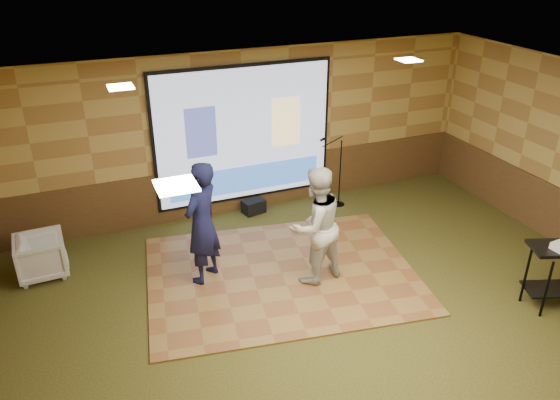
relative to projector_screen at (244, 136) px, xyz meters
name	(u,v)px	position (x,y,z in m)	size (l,w,h in m)	color
ground	(327,313)	(0.00, -3.44, -1.47)	(9.00, 9.00, 0.00)	#2D3417
room_shell	(333,175)	(0.00, -3.44, 0.62)	(9.04, 7.04, 3.02)	tan
wainscot_back	(245,185)	(0.00, 0.04, -1.00)	(9.00, 0.04, 0.95)	#4F301A
projector_screen	(244,136)	(0.00, 0.00, 0.00)	(3.32, 0.06, 2.52)	black
downlight_nw	(121,87)	(-2.20, -1.64, 1.50)	(0.32, 0.32, 0.02)	#FFE8BF
downlight_ne	(409,60)	(2.20, -1.64, 1.50)	(0.32, 0.32, 0.02)	#FFE8BF
downlight_sw	(176,186)	(-2.20, -4.94, 1.50)	(0.32, 0.32, 0.02)	#FFE8BF
dance_floor	(282,274)	(-0.23, -2.32, -1.46)	(4.05, 3.09, 0.03)	olive
player_left	(202,223)	(-1.35, -2.00, -0.50)	(0.69, 0.45, 1.89)	#12153B
player_right	(315,226)	(0.18, -2.62, -0.54)	(0.88, 0.68, 1.81)	beige
av_table	(559,264)	(3.07, -4.42, -0.83)	(0.88, 0.46, 0.93)	black
mic_stand	(337,182)	(1.66, -0.50, -0.98)	(0.56, 0.23, 1.43)	black
banquet_chair	(42,256)	(-3.62, -0.93, -1.15)	(0.70, 0.72, 0.66)	gray
duffel_bag	(254,206)	(0.08, -0.19, -1.35)	(0.40, 0.27, 0.25)	black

